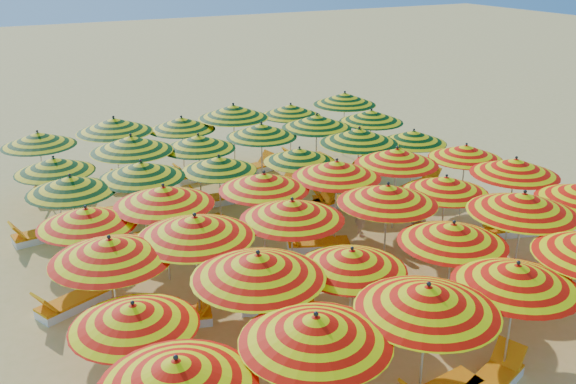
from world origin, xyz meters
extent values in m
plane|color=#EDBD69|center=(0.00, 0.00, 0.00)|extent=(120.00, 120.00, 0.00)
cone|color=orange|center=(-5.43, -6.55, 2.21)|extent=(2.86, 2.86, 0.45)
sphere|color=black|center=(-5.43, -6.55, 2.47)|extent=(0.08, 0.08, 0.08)
cone|color=orange|center=(-3.19, -6.61, 2.31)|extent=(2.48, 2.48, 0.47)
sphere|color=black|center=(-3.19, -6.61, 2.58)|extent=(0.08, 0.08, 0.08)
cylinder|color=silver|center=(-1.07, -6.72, 1.25)|extent=(0.05, 0.05, 2.51)
cone|color=orange|center=(-1.07, -6.72, 2.34)|extent=(2.61, 2.61, 0.48)
sphere|color=black|center=(-1.07, -6.72, 2.62)|extent=(0.08, 0.08, 0.08)
cylinder|color=silver|center=(1.06, -6.66, 1.19)|extent=(0.05, 0.05, 2.38)
cone|color=orange|center=(1.06, -6.66, 2.22)|extent=(2.64, 2.64, 0.45)
sphere|color=black|center=(1.06, -6.66, 2.48)|extent=(0.08, 0.08, 0.08)
cylinder|color=silver|center=(-5.54, -4.54, 1.11)|extent=(0.04, 0.04, 2.22)
cone|color=orange|center=(-5.54, -4.54, 2.07)|extent=(2.60, 2.60, 0.42)
sphere|color=black|center=(-5.54, -4.54, 2.32)|extent=(0.07, 0.07, 0.07)
cylinder|color=silver|center=(-3.15, -4.40, 1.27)|extent=(0.05, 0.05, 2.54)
cone|color=orange|center=(-3.15, -4.40, 2.38)|extent=(3.08, 3.08, 0.48)
sphere|color=black|center=(-3.15, -4.40, 2.65)|extent=(0.08, 0.08, 0.08)
cylinder|color=silver|center=(-1.16, -4.51, 1.12)|extent=(0.04, 0.04, 2.24)
cone|color=orange|center=(-1.16, -4.51, 2.09)|extent=(2.51, 2.51, 0.43)
sphere|color=black|center=(-1.16, -4.51, 2.34)|extent=(0.07, 0.07, 0.07)
cylinder|color=silver|center=(1.29, -4.65, 1.18)|extent=(0.04, 0.04, 2.35)
cone|color=orange|center=(1.29, -4.65, 2.20)|extent=(3.12, 3.12, 0.45)
sphere|color=black|center=(1.29, -4.65, 2.46)|extent=(0.08, 0.08, 0.08)
cylinder|color=silver|center=(3.58, -4.39, 1.27)|extent=(0.05, 0.05, 2.55)
cone|color=orange|center=(3.58, -4.39, 2.38)|extent=(2.70, 2.70, 0.49)
sphere|color=black|center=(3.58, -4.39, 2.66)|extent=(0.08, 0.08, 0.08)
cylinder|color=silver|center=(-5.40, -2.28, 1.23)|extent=(0.05, 0.05, 2.46)
cone|color=orange|center=(-5.40, -2.28, 2.29)|extent=(2.52, 2.52, 0.47)
sphere|color=black|center=(-5.40, -2.28, 2.56)|extent=(0.08, 0.08, 0.08)
cylinder|color=silver|center=(-3.59, -2.16, 1.27)|extent=(0.05, 0.05, 2.53)
cone|color=orange|center=(-3.59, -2.16, 2.36)|extent=(3.21, 3.21, 0.48)
sphere|color=black|center=(-3.59, -2.16, 2.64)|extent=(0.08, 0.08, 0.08)
cylinder|color=silver|center=(-1.23, -2.09, 1.22)|extent=(0.05, 0.05, 2.43)
cone|color=orange|center=(-1.23, -2.09, 2.27)|extent=(3.13, 3.13, 0.46)
sphere|color=black|center=(-1.23, -2.09, 2.54)|extent=(0.08, 0.08, 0.08)
cylinder|color=silver|center=(1.25, -2.33, 1.23)|extent=(0.05, 0.05, 2.46)
cone|color=orange|center=(1.25, -2.33, 2.30)|extent=(2.71, 2.71, 0.47)
sphere|color=black|center=(1.25, -2.33, 2.57)|extent=(0.08, 0.08, 0.08)
cylinder|color=silver|center=(3.30, -2.06, 1.13)|extent=(0.04, 0.04, 2.25)
cone|color=orange|center=(3.30, -2.06, 2.10)|extent=(2.60, 2.60, 0.43)
sphere|color=black|center=(3.30, -2.06, 2.35)|extent=(0.08, 0.08, 0.08)
cylinder|color=silver|center=(5.65, -2.14, 1.20)|extent=(0.05, 0.05, 2.41)
cone|color=orange|center=(5.65, -2.14, 2.25)|extent=(2.88, 2.88, 0.46)
sphere|color=black|center=(5.65, -2.14, 2.51)|extent=(0.08, 0.08, 0.08)
cylinder|color=silver|center=(-5.43, 0.02, 1.14)|extent=(0.04, 0.04, 2.27)
cone|color=orange|center=(-5.43, 0.02, 2.12)|extent=(2.87, 2.87, 0.43)
sphere|color=black|center=(-5.43, 0.02, 2.37)|extent=(0.08, 0.08, 0.08)
cylinder|color=silver|center=(-3.58, 0.09, 1.22)|extent=(0.05, 0.05, 2.45)
cone|color=orange|center=(-3.58, 0.09, 2.28)|extent=(3.07, 3.07, 0.47)
sphere|color=black|center=(-3.58, 0.09, 2.55)|extent=(0.08, 0.08, 0.08)
cylinder|color=silver|center=(-0.93, 0.05, 1.18)|extent=(0.05, 0.05, 2.37)
cone|color=orange|center=(-0.93, 0.05, 2.21)|extent=(2.88, 2.88, 0.45)
sphere|color=black|center=(-0.93, 0.05, 2.47)|extent=(0.08, 0.08, 0.08)
cylinder|color=silver|center=(1.17, -0.10, 1.21)|extent=(0.05, 0.05, 2.43)
cone|color=orange|center=(1.17, -0.10, 2.27)|extent=(2.85, 2.85, 0.46)
sphere|color=black|center=(1.17, -0.10, 2.53)|extent=(0.08, 0.08, 0.08)
cylinder|color=silver|center=(3.31, 0.09, 1.21)|extent=(0.05, 0.05, 2.42)
cone|color=orange|center=(3.31, 0.09, 2.25)|extent=(3.04, 3.04, 0.46)
sphere|color=black|center=(3.31, 0.09, 2.52)|extent=(0.08, 0.08, 0.08)
cylinder|color=silver|center=(5.74, -0.09, 1.12)|extent=(0.04, 0.04, 2.24)
cone|color=orange|center=(5.74, -0.09, 2.09)|extent=(2.32, 2.32, 0.43)
sphere|color=black|center=(5.74, -0.09, 2.33)|extent=(0.07, 0.07, 0.07)
cylinder|color=silver|center=(-5.39, 2.30, 1.15)|extent=(0.04, 0.04, 2.30)
cone|color=#777305|center=(-5.39, 2.30, 2.15)|extent=(3.02, 3.02, 0.44)
sphere|color=black|center=(-5.39, 2.30, 2.40)|extent=(0.08, 0.08, 0.08)
cylinder|color=silver|center=(-3.49, 2.43, 1.18)|extent=(0.04, 0.04, 2.36)
cone|color=#777305|center=(-3.49, 2.43, 2.20)|extent=(2.52, 2.52, 0.45)
sphere|color=black|center=(-3.49, 2.43, 2.46)|extent=(0.08, 0.08, 0.08)
cylinder|color=silver|center=(-1.26, 2.38, 1.10)|extent=(0.04, 0.04, 2.20)
cone|color=#777305|center=(-1.26, 2.38, 2.06)|extent=(2.36, 2.36, 0.42)
sphere|color=black|center=(-1.26, 2.38, 2.30)|extent=(0.07, 0.07, 0.07)
cylinder|color=silver|center=(1.21, 2.09, 1.09)|extent=(0.04, 0.04, 2.18)
cone|color=#777305|center=(1.21, 2.09, 2.03)|extent=(2.36, 2.36, 0.41)
sphere|color=black|center=(1.21, 2.09, 2.27)|extent=(0.07, 0.07, 0.07)
cylinder|color=silver|center=(3.37, 2.15, 1.25)|extent=(0.05, 0.05, 2.50)
cone|color=#777305|center=(3.37, 2.15, 2.33)|extent=(2.50, 2.50, 0.48)
sphere|color=black|center=(3.37, 2.15, 2.60)|extent=(0.08, 0.08, 0.08)
cylinder|color=silver|center=(5.45, 2.07, 1.10)|extent=(0.04, 0.04, 2.19)
cone|color=#777305|center=(5.45, 2.07, 2.05)|extent=(2.29, 2.29, 0.42)
sphere|color=black|center=(5.45, 2.07, 2.29)|extent=(0.07, 0.07, 0.07)
cylinder|color=silver|center=(-5.50, 4.29, 1.12)|extent=(0.04, 0.04, 2.24)
cone|color=#777305|center=(-5.50, 4.29, 2.09)|extent=(2.51, 2.51, 0.43)
sphere|color=black|center=(-5.50, 4.29, 2.34)|extent=(0.07, 0.07, 0.07)
cylinder|color=silver|center=(-3.21, 4.58, 1.25)|extent=(0.05, 0.05, 2.50)
cone|color=#777305|center=(-3.21, 4.58, 2.33)|extent=(3.11, 3.11, 0.48)
sphere|color=black|center=(-3.21, 4.58, 2.61)|extent=(0.08, 0.08, 0.08)
cylinder|color=silver|center=(-1.17, 4.36, 1.16)|extent=(0.04, 0.04, 2.32)
cone|color=#777305|center=(-1.17, 4.36, 2.16)|extent=(2.96, 2.96, 0.44)
sphere|color=black|center=(-1.17, 4.36, 2.42)|extent=(0.08, 0.08, 0.08)
cylinder|color=silver|center=(1.11, 4.55, 1.18)|extent=(0.04, 0.04, 2.36)
cone|color=#777305|center=(1.11, 4.55, 2.20)|extent=(2.50, 2.50, 0.45)
sphere|color=black|center=(1.11, 4.55, 2.46)|extent=(0.08, 0.08, 0.08)
cylinder|color=silver|center=(3.20, 4.54, 1.21)|extent=(0.05, 0.05, 2.42)
cone|color=#777305|center=(3.20, 4.54, 2.26)|extent=(3.08, 3.08, 0.46)
sphere|color=black|center=(3.20, 4.54, 2.52)|extent=(0.08, 0.08, 0.08)
cylinder|color=silver|center=(5.48, 4.57, 1.16)|extent=(0.04, 0.04, 2.32)
cone|color=#777305|center=(5.48, 4.57, 2.17)|extent=(2.67, 2.67, 0.44)
sphere|color=black|center=(5.48, 4.57, 2.42)|extent=(0.08, 0.08, 0.08)
cylinder|color=silver|center=(-5.58, 6.95, 1.17)|extent=(0.04, 0.04, 2.33)
cone|color=#777305|center=(-5.58, 6.95, 2.18)|extent=(2.52, 2.52, 0.44)
sphere|color=black|center=(-5.58, 6.95, 2.43)|extent=(0.08, 0.08, 0.08)
cylinder|color=silver|center=(-3.18, 6.90, 1.26)|extent=(0.05, 0.05, 2.52)
cone|color=#777305|center=(-3.18, 6.90, 2.35)|extent=(3.11, 3.11, 0.48)
sphere|color=black|center=(-3.18, 6.90, 2.63)|extent=(0.08, 0.08, 0.08)
cylinder|color=silver|center=(-0.92, 6.73, 1.16)|extent=(0.04, 0.04, 2.31)
cone|color=#777305|center=(-0.92, 6.73, 2.16)|extent=(2.52, 2.52, 0.44)
sphere|color=black|center=(-0.92, 6.73, 2.41)|extent=(0.08, 0.08, 0.08)
cylinder|color=silver|center=(1.03, 6.76, 1.27)|extent=(0.05, 0.05, 2.53)
cone|color=#777305|center=(1.03, 6.76, 2.36)|extent=(3.23, 3.23, 0.48)
sphere|color=black|center=(1.03, 6.76, 2.64)|extent=(0.08, 0.08, 0.08)
cylinder|color=silver|center=(3.40, 6.87, 1.14)|extent=(0.04, 0.04, 2.27)
cone|color=#777305|center=(3.40, 6.87, 2.12)|extent=(2.81, 2.81, 0.43)
sphere|color=black|center=(3.40, 6.87, 2.37)|extent=(0.08, 0.08, 0.08)
cylinder|color=silver|center=(5.78, 6.86, 1.24)|extent=(0.05, 0.05, 2.48)
cone|color=#777305|center=(5.78, 6.86, 2.31)|extent=(2.59, 2.59, 0.47)
sphere|color=black|center=(5.78, 6.86, 2.58)|extent=(0.08, 0.08, 0.08)
cube|color=orange|center=(0.51, -6.90, 0.23)|extent=(1.80, 1.14, 0.06)
cube|color=orange|center=(1.16, -6.65, 0.45)|extent=(0.54, 0.67, 0.48)
cube|color=orange|center=(-4.31, -4.55, 0.45)|extent=(0.48, 0.64, 0.48)
cube|color=white|center=(1.84, -4.54, 0.10)|extent=(1.77, 0.86, 0.20)
cube|color=orange|center=(1.84, -4.54, 0.23)|extent=(1.77, 0.86, 0.06)
cube|color=orange|center=(1.15, -4.42, 0.45)|extent=(0.46, 0.63, 0.48)
cube|color=white|center=(4.13, -4.64, 0.10)|extent=(1.80, 1.13, 0.20)
cube|color=orange|center=(4.13, -4.64, 0.23)|extent=(1.80, 1.13, 0.06)
cube|color=orange|center=(4.78, -4.88, 0.45)|extent=(0.54, 0.67, 0.48)
cube|color=white|center=(5.22, -4.18, 0.10)|extent=(1.74, 0.70, 0.20)
cube|color=orange|center=(5.22, -4.18, 0.23)|extent=(1.74, 0.70, 0.06)
cube|color=orange|center=(5.92, -4.13, 0.45)|extent=(0.41, 0.60, 0.48)
cube|color=white|center=(-4.85, -2.28, 0.10)|extent=(1.71, 0.62, 0.20)
cube|color=orange|center=(-4.85, -2.28, 0.23)|extent=(1.71, 0.62, 0.06)
cube|color=orange|center=(-4.15, -2.26, 0.45)|extent=(0.38, 0.59, 0.48)
cube|color=white|center=(-4.14, -1.93, 0.10)|extent=(1.79, 1.00, 0.20)
cube|color=orange|center=(-4.14, -1.93, 0.23)|extent=(1.79, 1.00, 0.06)
cube|color=orange|center=(-3.46, -2.11, 0.45)|extent=(0.50, 0.65, 0.48)
cube|color=white|center=(-1.78, -2.32, 0.10)|extent=(1.79, 0.98, 0.20)
cube|color=orange|center=(-1.78, -2.32, 0.23)|extent=(1.79, 0.98, 0.06)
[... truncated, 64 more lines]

